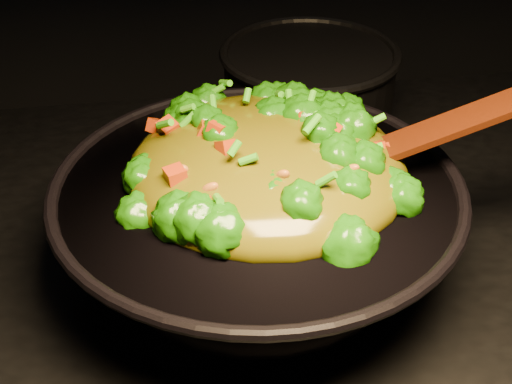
{
  "coord_description": "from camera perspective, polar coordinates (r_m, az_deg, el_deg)",
  "views": [
    {
      "loc": [
        -0.21,
        -0.6,
        1.44
      ],
      "look_at": [
        -0.11,
        0.02,
        1.0
      ],
      "focal_mm": 50.0,
      "sensor_mm": 36.0,
      "label": 1
    }
  ],
  "objects": [
    {
      "name": "wok",
      "position": [
        0.77,
        0.12,
        -3.08
      ],
      "size": [
        0.55,
        0.55,
        0.12
      ],
      "primitive_type": null,
      "rotation": [
        0.0,
        0.0,
        0.38
      ],
      "color": "black",
      "rests_on": "stovetop"
    },
    {
      "name": "stir_fry",
      "position": [
        0.73,
        0.96,
        4.83
      ],
      "size": [
        0.36,
        0.36,
        0.1
      ],
      "primitive_type": null,
      "rotation": [
        0.0,
        0.0,
        -0.26
      ],
      "color": "#1B6207",
      "rests_on": "wok"
    },
    {
      "name": "spatula",
      "position": [
        0.76,
        13.86,
        4.65
      ],
      "size": [
        0.26,
        0.06,
        0.11
      ],
      "primitive_type": "cube",
      "rotation": [
        0.0,
        -0.38,
        -0.09
      ],
      "color": "#3E1707",
      "rests_on": "wok"
    },
    {
      "name": "back_pot",
      "position": [
        1.03,
        4.2,
        7.86
      ],
      "size": [
        0.3,
        0.3,
        0.14
      ],
      "primitive_type": "cylinder",
      "rotation": [
        0.0,
        0.0,
        0.29
      ],
      "color": "black",
      "rests_on": "stovetop"
    }
  ]
}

